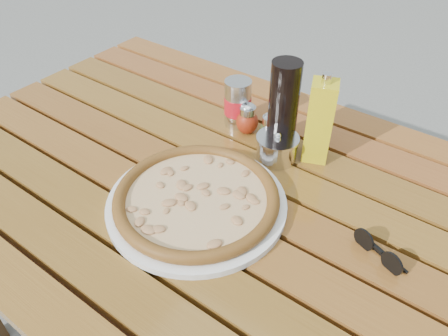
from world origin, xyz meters
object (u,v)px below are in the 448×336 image
Objects in this scene: sunglasses at (378,251)px; pepper_shaker at (247,119)px; parmesan_tin at (277,148)px; soda_can at (238,103)px; plate at (197,203)px; dark_bottle at (283,108)px; pizza at (196,198)px; table at (219,209)px; oregano_shaker at (270,129)px; olive_oil_cruet at (320,121)px.

pepper_shaker is at bearing 176.16° from sunglasses.
soda_can is at bearing 157.22° from parmesan_tin.
pepper_shaker reaches higher than plate.
dark_bottle reaches higher than sunglasses.
parmesan_tin is at bearing 78.09° from pizza.
sunglasses is at bearing 14.71° from plate.
dark_bottle reaches higher than table.
oregano_shaker is 0.68× the size of soda_can.
table is at bearing -120.37° from olive_oil_cruet.
oregano_shaker reaches higher than plate.
olive_oil_cruet is 1.91× the size of sunglasses.
sunglasses is (0.40, -0.19, -0.02)m from pepper_shaker.
table is 6.36× the size of dark_bottle.
oregano_shaker is (0.00, 0.27, 0.02)m from pizza.
plate is at bearing -90.72° from oregano_shaker.
pizza is at bearing -93.58° from plate.
pepper_shaker is at bearing 103.21° from pizza.
table is 0.19m from parmesan_tin.
parmesan_tin is (0.05, 0.15, 0.11)m from table.
plate is 0.32m from olive_oil_cruet.
pepper_shaker is 0.45m from sunglasses.
olive_oil_cruet is (0.11, 0.01, 0.06)m from oregano_shaker.
dark_bottle is 0.15m from soda_can.
pepper_shaker is at bearing 106.82° from table.
pizza is 0.27m from oregano_shaker.
pepper_shaker is at bearing 173.47° from dark_bottle.
pepper_shaker is at bearing 176.75° from oregano_shaker.
sunglasses is at bearing -24.63° from pepper_shaker.
table is 6.67× the size of olive_oil_cruet.
pizza is 0.35m from sunglasses.
parmesan_tin is at bearing -44.05° from oregano_shaker.
parmesan_tin is at bearing -22.78° from soda_can.
soda_can is 0.22m from olive_oil_cruet.
pizza is 0.28m from dark_bottle.
olive_oil_cruet is (0.18, 0.01, 0.06)m from pepper_shaker.
sunglasses is at bearing 1.62° from table.
table is at bearing -92.65° from oregano_shaker.
table is at bearing -102.35° from dark_bottle.
parmesan_tin reaches higher than pizza.
parmesan_tin is at bearing -139.48° from olive_oil_cruet.
pepper_shaker is at bearing 103.21° from plate.
pepper_shaker is at bearing -23.05° from soda_can.
pizza is 4.22× the size of pepper_shaker.
sunglasses is at bearing -28.35° from oregano_shaker.
plate is at bearing -97.52° from dark_bottle.
olive_oil_cruet is (0.08, 0.02, -0.01)m from dark_bottle.
dark_bottle is 1.79× the size of parmesan_tin.
pepper_shaker is (-0.06, 0.27, 0.03)m from plate.
table is 0.36m from sunglasses.
olive_oil_cruet is (0.11, 0.28, 0.07)m from pizza.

